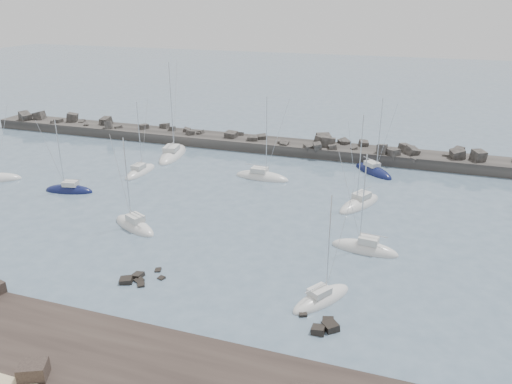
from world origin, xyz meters
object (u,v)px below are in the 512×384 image
sailboat_1 (173,155)px  sailboat_3 (140,172)px  sailboat_6 (359,204)px  sailboat_7 (321,299)px  sailboat_4 (262,177)px  sailboat_8 (373,172)px  sailboat_2 (69,191)px  sailboat_5 (135,226)px  sailboat_9 (365,249)px

sailboat_1 → sailboat_3: sailboat_1 is taller
sailboat_6 → sailboat_7: 24.13m
sailboat_4 → sailboat_8: 18.21m
sailboat_2 → sailboat_1: bearing=73.0°
sailboat_5 → sailboat_7: sailboat_5 is taller
sailboat_3 → sailboat_5: sailboat_3 is taller
sailboat_5 → sailboat_7: (25.07, -8.21, -0.02)m
sailboat_2 → sailboat_5: 17.21m
sailboat_6 → sailboat_8: bearing=89.1°
sailboat_5 → sailboat_8: bearing=49.9°
sailboat_1 → sailboat_2: (-6.21, -20.35, -0.01)m
sailboat_7 → sailboat_5: bearing=161.9°
sailboat_1 → sailboat_5: size_ratio=1.42×
sailboat_8 → sailboat_2: bearing=-150.9°
sailboat_1 → sailboat_2: bearing=-107.0°
sailboat_3 → sailboat_6: 35.26m
sailboat_3 → sailboat_8: sailboat_8 is taller
sailboat_4 → sailboat_1: bearing=162.4°
sailboat_2 → sailboat_8: bearing=29.1°
sailboat_1 → sailboat_5: (9.30, -27.83, 0.00)m
sailboat_1 → sailboat_5: bearing=-71.5°
sailboat_3 → sailboat_6: size_ratio=0.90×
sailboat_1 → sailboat_8: sailboat_1 is taller
sailboat_1 → sailboat_7: bearing=-46.4°
sailboat_9 → sailboat_4: bearing=134.2°
sailboat_3 → sailboat_4: 19.68m
sailboat_1 → sailboat_3: (-0.62, -9.94, -0.01)m
sailboat_7 → sailboat_8: bearing=89.3°
sailboat_2 → sailboat_9: sailboat_9 is taller
sailboat_2 → sailboat_8: 46.93m
sailboat_3 → sailboat_4: sailboat_4 is taller
sailboat_2 → sailboat_5: size_ratio=0.94×
sailboat_5 → sailboat_9: sailboat_5 is taller
sailboat_7 → sailboat_9: (2.56, 11.30, 0.02)m
sailboat_4 → sailboat_6: sailboat_4 is taller
sailboat_1 → sailboat_8: 34.90m
sailboat_1 → sailboat_5: sailboat_1 is taller
sailboat_8 → sailboat_6: bearing=-90.9°
sailboat_1 → sailboat_6: (34.58, -11.91, -0.01)m
sailboat_4 → sailboat_3: bearing=-168.2°
sailboat_1 → sailboat_9: sailboat_1 is taller
sailboat_6 → sailboat_8: sailboat_6 is taller
sailboat_3 → sailboat_2: bearing=-118.2°
sailboat_9 → sailboat_1: bearing=146.2°
sailboat_7 → sailboat_9: bearing=77.2°
sailboat_1 → sailboat_7: size_ratio=1.54×
sailboat_1 → sailboat_4: sailboat_1 is taller
sailboat_2 → sailboat_3: size_ratio=0.94×
sailboat_3 → sailboat_5: (9.92, -17.89, 0.02)m
sailboat_6 → sailboat_9: sailboat_6 is taller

